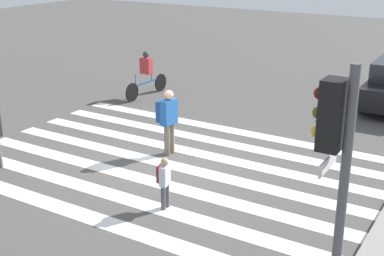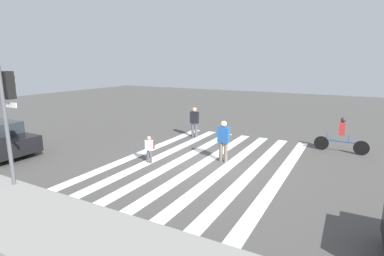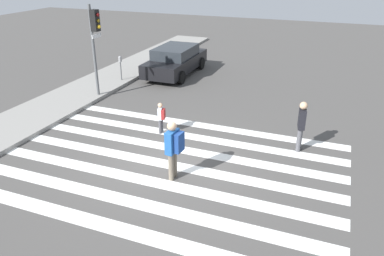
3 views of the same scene
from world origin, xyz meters
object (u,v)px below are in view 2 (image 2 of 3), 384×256
object	(u,v)px
pedestrian_adult_yellow_jacket	(224,138)
cyclist_far_lane	(342,134)
pedestrian_child_with_backpack	(194,120)
pedestrian_adult_blue_shirt	(150,147)
traffic_light	(8,103)

from	to	relation	value
pedestrian_adult_yellow_jacket	cyclist_far_lane	bearing A→B (deg)	-133.24
pedestrian_adult_yellow_jacket	pedestrian_child_with_backpack	bearing A→B (deg)	-40.04
pedestrian_adult_blue_shirt	cyclist_far_lane	xyz separation A→B (m)	(-6.62, -5.24, 0.22)
pedestrian_adult_blue_shirt	cyclist_far_lane	world-z (taller)	cyclist_far_lane
pedestrian_adult_blue_shirt	pedestrian_child_with_backpack	distance (m)	4.59
traffic_light	pedestrian_child_with_backpack	world-z (taller)	traffic_light
traffic_light	cyclist_far_lane	world-z (taller)	traffic_light
traffic_light	cyclist_far_lane	size ratio (longest dim) A/B	1.73
pedestrian_adult_blue_shirt	pedestrian_child_with_backpack	world-z (taller)	pedestrian_child_with_backpack
traffic_light	cyclist_far_lane	xyz separation A→B (m)	(-8.91, -9.24, -1.86)
traffic_light	pedestrian_adult_yellow_jacket	xyz separation A→B (m)	(-4.80, -5.59, -1.74)
traffic_light	cyclist_far_lane	bearing A→B (deg)	-133.97
pedestrian_adult_yellow_jacket	pedestrian_child_with_backpack	size ratio (longest dim) A/B	1.04
traffic_light	pedestrian_adult_blue_shirt	world-z (taller)	traffic_light
traffic_light	pedestrian_child_with_backpack	xyz separation A→B (m)	(-1.85, -8.56, -1.81)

